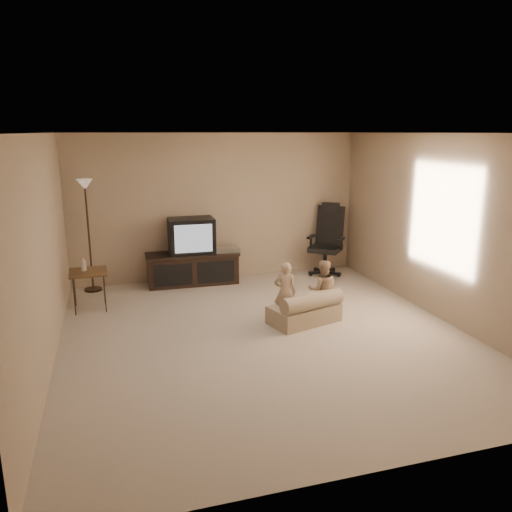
{
  "coord_description": "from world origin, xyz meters",
  "views": [
    {
      "loc": [
        -1.78,
        -5.64,
        2.52
      ],
      "look_at": [
        0.06,
        0.6,
        0.89
      ],
      "focal_mm": 35.0,
      "sensor_mm": 36.0,
      "label": 1
    }
  ],
  "objects_px": {
    "side_table": "(88,272)",
    "toddler_right": "(322,290)",
    "tv_stand": "(193,257)",
    "office_chair": "(327,249)",
    "toddler_left": "(285,292)",
    "floor_lamp": "(87,210)",
    "child_sofa": "(306,310)"
  },
  "relations": [
    {
      "from": "tv_stand",
      "to": "side_table",
      "type": "xyz_separation_m",
      "value": [
        -1.65,
        -0.85,
        0.09
      ]
    },
    {
      "from": "side_table",
      "to": "toddler_right",
      "type": "relative_size",
      "value": 0.93
    },
    {
      "from": "child_sofa",
      "to": "toddler_left",
      "type": "relative_size",
      "value": 1.25
    },
    {
      "from": "floor_lamp",
      "to": "toddler_left",
      "type": "xyz_separation_m",
      "value": [
        2.54,
        -2.17,
        -0.9
      ]
    },
    {
      "from": "tv_stand",
      "to": "toddler_left",
      "type": "height_order",
      "value": "tv_stand"
    },
    {
      "from": "toddler_right",
      "to": "floor_lamp",
      "type": "bearing_deg",
      "value": -19.93
    },
    {
      "from": "child_sofa",
      "to": "toddler_left",
      "type": "height_order",
      "value": "toddler_left"
    },
    {
      "from": "side_table",
      "to": "toddler_right",
      "type": "distance_m",
      "value": 3.35
    },
    {
      "from": "office_chair",
      "to": "toddler_left",
      "type": "bearing_deg",
      "value": -86.12
    },
    {
      "from": "office_chair",
      "to": "floor_lamp",
      "type": "height_order",
      "value": "floor_lamp"
    },
    {
      "from": "toddler_left",
      "to": "toddler_right",
      "type": "xyz_separation_m",
      "value": [
        0.53,
        -0.05,
        -0.0
      ]
    },
    {
      "from": "side_table",
      "to": "child_sofa",
      "type": "distance_m",
      "value": 3.16
    },
    {
      "from": "toddler_left",
      "to": "floor_lamp",
      "type": "bearing_deg",
      "value": -22.05
    },
    {
      "from": "side_table",
      "to": "toddler_right",
      "type": "xyz_separation_m",
      "value": [
        3.09,
        -1.3,
        -0.14
      ]
    },
    {
      "from": "side_table",
      "to": "tv_stand",
      "type": "bearing_deg",
      "value": 27.22
    },
    {
      "from": "office_chair",
      "to": "floor_lamp",
      "type": "relative_size",
      "value": 0.71
    },
    {
      "from": "child_sofa",
      "to": "toddler_right",
      "type": "distance_m",
      "value": 0.37
    },
    {
      "from": "child_sofa",
      "to": "floor_lamp",
      "type": "bearing_deg",
      "value": 123.37
    },
    {
      "from": "toddler_left",
      "to": "toddler_right",
      "type": "bearing_deg",
      "value": -166.58
    },
    {
      "from": "toddler_left",
      "to": "toddler_right",
      "type": "distance_m",
      "value": 0.53
    },
    {
      "from": "floor_lamp",
      "to": "toddler_right",
      "type": "bearing_deg",
      "value": -35.79
    },
    {
      "from": "tv_stand",
      "to": "toddler_right",
      "type": "relative_size",
      "value": 1.9
    },
    {
      "from": "side_table",
      "to": "toddler_right",
      "type": "bearing_deg",
      "value": -22.9
    },
    {
      "from": "tv_stand",
      "to": "side_table",
      "type": "height_order",
      "value": "tv_stand"
    },
    {
      "from": "tv_stand",
      "to": "office_chair",
      "type": "bearing_deg",
      "value": -1.57
    },
    {
      "from": "floor_lamp",
      "to": "toddler_left",
      "type": "bearing_deg",
      "value": -40.43
    },
    {
      "from": "tv_stand",
      "to": "child_sofa",
      "type": "xyz_separation_m",
      "value": [
        1.16,
        -2.26,
        -0.28
      ]
    },
    {
      "from": "floor_lamp",
      "to": "child_sofa",
      "type": "bearing_deg",
      "value": -39.64
    },
    {
      "from": "child_sofa",
      "to": "toddler_right",
      "type": "xyz_separation_m",
      "value": [
        0.27,
        0.1,
        0.23
      ]
    },
    {
      "from": "tv_stand",
      "to": "floor_lamp",
      "type": "bearing_deg",
      "value": 179.22
    },
    {
      "from": "toddler_right",
      "to": "child_sofa",
      "type": "bearing_deg",
      "value": 36.37
    },
    {
      "from": "child_sofa",
      "to": "tv_stand",
      "type": "bearing_deg",
      "value": 100.22
    }
  ]
}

